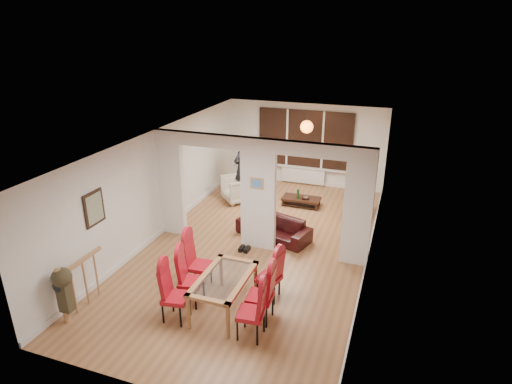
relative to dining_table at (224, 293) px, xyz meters
The scene contains 24 objects.
floor 2.49m from the dining_table, 94.77° to the left, with size 5.00×9.00×0.01m, color #97643D.
room_walls 2.65m from the dining_table, 94.77° to the left, with size 5.00×9.00×2.60m, color silver, non-canonical shape.
divider_wall 2.65m from the dining_table, 94.77° to the left, with size 5.00×0.18×2.60m, color white.
bay_window_blinds 7.00m from the dining_table, 91.70° to the left, with size 3.00×0.08×1.80m, color black.
radiator 6.86m from the dining_table, 91.71° to the left, with size 1.40×0.08×0.50m, color white.
pendant_light 6.04m from the dining_table, 89.06° to the left, with size 0.36×0.36×0.36m, color orange.
stair_newel 2.57m from the dining_table, 163.24° to the right, with size 0.40×1.20×1.10m, color #A7784C, non-canonical shape.
wall_poster 2.96m from the dining_table, behind, with size 0.04×0.52×0.67m, color gray.
pillar_photo 2.68m from the dining_table, 94.97° to the left, with size 0.30×0.03×0.25m, color #4C8CD8.
dining_table is the anchor object (origin of this frame).
dining_chair_la 0.88m from the dining_table, 141.97° to the right, with size 0.42×0.42×1.06m, color maroon, non-canonical shape.
dining_chair_lb 0.68m from the dining_table, behind, with size 0.42×0.42×1.05m, color maroon, non-canonical shape.
dining_chair_lc 0.95m from the dining_table, 145.90° to the left, with size 0.44×0.44×1.10m, color maroon, non-canonical shape.
dining_chair_ra 0.89m from the dining_table, 36.16° to the right, with size 0.43×0.43×1.06m, color maroon, non-canonical shape.
dining_chair_rb 0.73m from the dining_table, ahead, with size 0.43×0.43×1.09m, color maroon, non-canonical shape.
dining_chair_rc 0.90m from the dining_table, 43.29° to the left, with size 0.41×0.41×1.01m, color maroon, non-canonical shape.
sofa 3.00m from the dining_table, 89.95° to the left, with size 1.81×0.71×0.53m, color black.
armchair 5.14m from the dining_table, 108.88° to the left, with size 0.83×0.81×0.76m, color #C0B3A2.
person 5.68m from the dining_table, 107.80° to the left, with size 0.41×0.63×1.72m, color black.
television 5.37m from the dining_table, 71.66° to the left, with size 0.14×1.04×0.60m, color black.
coffee_table 5.13m from the dining_table, 88.12° to the left, with size 1.07×0.54×0.25m, color black, non-canonical shape.
bottle 5.03m from the dining_table, 88.95° to the left, with size 0.07×0.07×0.29m, color #143F19.
bowl 5.08m from the dining_table, 86.70° to the left, with size 0.21×0.21×0.05m, color black.
shoes 2.20m from the dining_table, 101.37° to the left, with size 0.22×0.24×0.09m, color black, non-canonical shape.
Camera 1 is at (2.91, -8.38, 4.87)m, focal length 30.00 mm.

